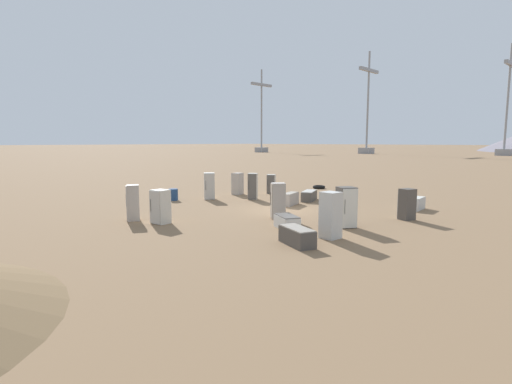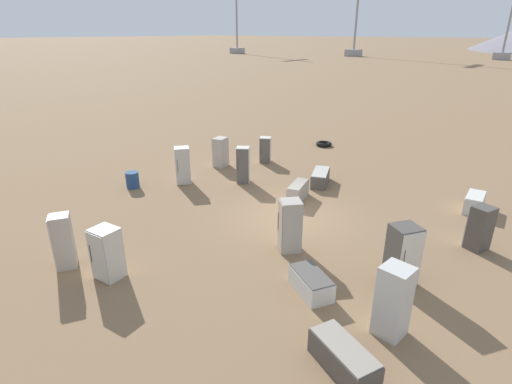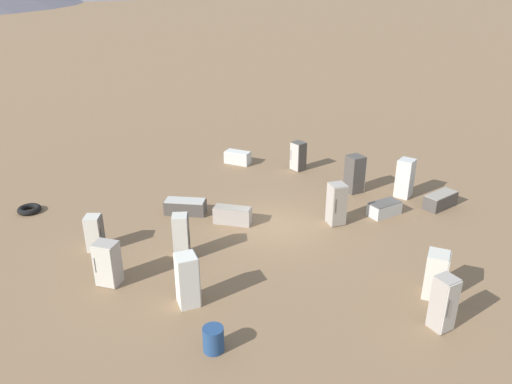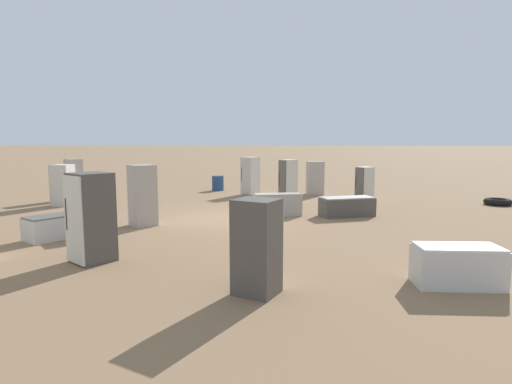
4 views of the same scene
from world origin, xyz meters
The scene contains 21 objects.
ground_plane centered at (0.00, 0.00, 0.00)m, with size 1000.00×1000.00×0.00m, color #846647.
power_pylon_1 centered at (-113.88, -12.13, 9.62)m, with size 10.83×3.71×30.95m.
power_pylon_2 centered at (-103.33, -49.38, 10.16)m, with size 11.44×3.92×32.67m.
power_pylon_3 centered at (-92.78, -86.64, 9.37)m, with size 10.54×3.61×30.12m.
discarded_fridge_0 centered at (3.99, 5.94, 0.96)m, with size 0.80×0.77×1.93m.
discarded_fridge_1 centered at (0.18, -6.31, 0.92)m, with size 0.97×0.97×1.84m.
discarded_fridge_2 centered at (-1.70, -0.69, 0.38)m, with size 1.73×1.02×0.77m.
discarded_fridge_3 centered at (1.68, 5.29, 0.94)m, with size 1.05×1.05×1.89m.
discarded_fridge_4 centered at (-5.17, -5.31, 0.73)m, with size 0.83×0.83×1.46m.
discarded_fridge_5 centered at (5.82, 5.61, 0.34)m, with size 1.33×1.87×0.69m.
discarded_fridge_6 centered at (-2.97, -6.77, 0.81)m, with size 0.90×0.81×1.63m.
discarded_fridge_7 centered at (-2.06, 6.59, 0.80)m, with size 0.85×0.83×1.59m.
discarded_fridge_8 centered at (3.80, 3.48, 0.31)m, with size 1.37×1.65×0.62m.
discarded_fridge_9 centered at (-1.83, -4.08, 0.91)m, with size 0.84×0.84×1.82m.
discarded_fridge_10 centered at (7.66, -3.35, 0.91)m, with size 0.82×0.81×1.81m.
discarded_fridge_11 centered at (7.11, -1.74, 0.83)m, with size 0.81×0.85×1.65m.
discarded_fridge_12 centered at (-4.09, -0.96, 0.33)m, with size 1.98×1.41×0.67m.
discarded_fridge_13 centered at (-5.48, 5.74, 0.36)m, with size 1.52×0.81×0.72m.
discarded_fridge_14 centered at (2.20, 1.59, 0.93)m, with size 0.97×0.97×1.85m.
scrap_tire centered at (-10.39, -4.47, 0.13)m, with size 1.05×1.05×0.26m.
rusty_barrel centered at (2.17, -7.73, 0.39)m, with size 0.62×0.62×0.78m.
Camera 2 is at (12.33, 8.47, 7.11)m, focal length 28.00 mm.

